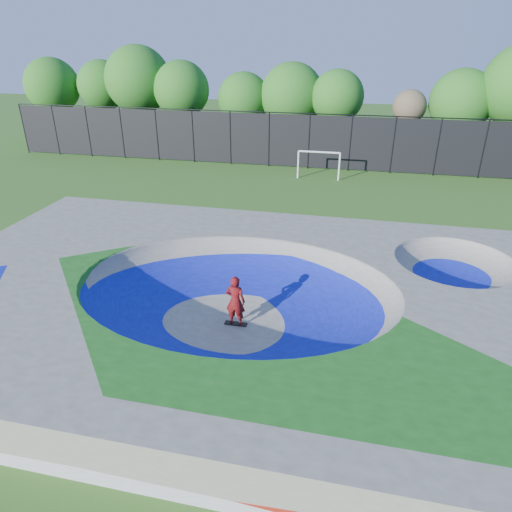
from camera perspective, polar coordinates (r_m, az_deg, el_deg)
The scene contains 7 objects.
ground at distance 16.17m, azimuth -2.35°, elevation -8.04°, with size 120.00×120.00×0.00m, color #2D5A19.
skate_deck at distance 15.76m, azimuth -2.40°, elevation -5.77°, with size 22.00×14.00×1.50m, color gray.
skater at distance 15.46m, azimuth -2.60°, elevation -5.66°, with size 0.68×0.45×1.87m, color #B20F0E.
skateboard at distance 15.95m, azimuth -2.53°, elevation -8.46°, with size 0.78×0.22×0.05m, color black.
soccer_goal at distance 32.27m, azimuth 7.86°, elevation 11.81°, with size 2.95×0.12×1.95m.
fence at distance 34.84m, azimuth 6.65°, elevation 14.16°, with size 48.09×0.09×4.04m.
treeline at distance 39.24m, azimuth 6.34°, elevation 19.73°, with size 52.95×6.74×8.79m.
Camera 1 is at (3.56, -12.96, 8.98)m, focal length 32.00 mm.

